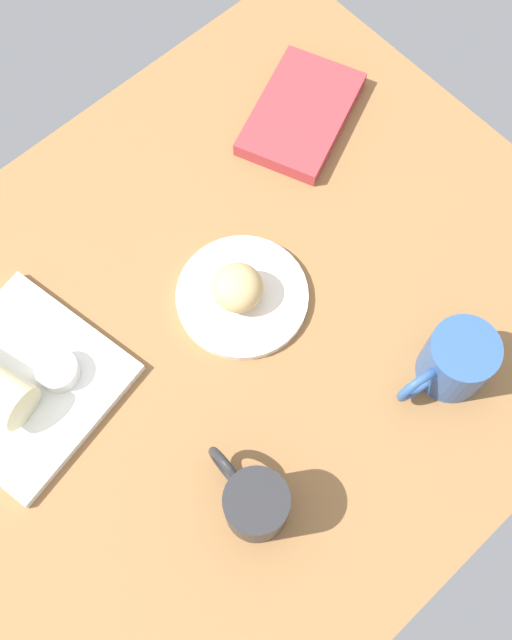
{
  "coord_description": "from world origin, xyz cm",
  "views": [
    {
      "loc": [
        23.27,
        31.22,
        106.66
      ],
      "look_at": [
        -3.0,
        2.38,
        7.0
      ],
      "focal_mm": 42.22,
      "sensor_mm": 36.0,
      "label": 1
    }
  ],
  "objects_px": {
    "round_plate": "(242,296)",
    "sauce_cup": "(58,370)",
    "square_plate": "(23,384)",
    "book_stack": "(301,114)",
    "coffee_mug": "(455,361)",
    "second_mug": "(254,503)",
    "scone_pastry": "(238,288)"
  },
  "relations": [
    {
      "from": "round_plate",
      "to": "sauce_cup",
      "type": "bearing_deg",
      "value": -16.92
    },
    {
      "from": "square_plate",
      "to": "book_stack",
      "type": "distance_m",
      "value": 0.61
    },
    {
      "from": "square_plate",
      "to": "coffee_mug",
      "type": "bearing_deg",
      "value": 139.48
    },
    {
      "from": "book_stack",
      "to": "second_mug",
      "type": "height_order",
      "value": "second_mug"
    },
    {
      "from": "scone_pastry",
      "to": "sauce_cup",
      "type": "relative_size",
      "value": 1.25
    },
    {
      "from": "round_plate",
      "to": "book_stack",
      "type": "relative_size",
      "value": 0.77
    },
    {
      "from": "scone_pastry",
      "to": "square_plate",
      "type": "height_order",
      "value": "scone_pastry"
    },
    {
      "from": "round_plate",
      "to": "square_plate",
      "type": "xyz_separation_m",
      "value": [
        0.32,
        -0.11,
        0.0
      ]
    },
    {
      "from": "coffee_mug",
      "to": "second_mug",
      "type": "xyz_separation_m",
      "value": [
        0.33,
        -0.04,
        0.0
      ]
    },
    {
      "from": "second_mug",
      "to": "sauce_cup",
      "type": "bearing_deg",
      "value": -76.21
    },
    {
      "from": "book_stack",
      "to": "scone_pastry",
      "type": "bearing_deg",
      "value": 30.5
    },
    {
      "from": "book_stack",
      "to": "coffee_mug",
      "type": "distance_m",
      "value": 0.48
    },
    {
      "from": "round_plate",
      "to": "scone_pastry",
      "type": "distance_m",
      "value": 0.04
    },
    {
      "from": "book_stack",
      "to": "second_mug",
      "type": "bearing_deg",
      "value": 40.75
    },
    {
      "from": "scone_pastry",
      "to": "square_plate",
      "type": "relative_size",
      "value": 0.3
    },
    {
      "from": "sauce_cup",
      "to": "second_mug",
      "type": "height_order",
      "value": "second_mug"
    },
    {
      "from": "sauce_cup",
      "to": "coffee_mug",
      "type": "relative_size",
      "value": 0.4
    },
    {
      "from": "round_plate",
      "to": "book_stack",
      "type": "distance_m",
      "value": 0.33
    },
    {
      "from": "book_stack",
      "to": "coffee_mug",
      "type": "bearing_deg",
      "value": 72.22
    },
    {
      "from": "scone_pastry",
      "to": "sauce_cup",
      "type": "distance_m",
      "value": 0.28
    },
    {
      "from": "square_plate",
      "to": "sauce_cup",
      "type": "bearing_deg",
      "value": 151.43
    },
    {
      "from": "round_plate",
      "to": "second_mug",
      "type": "relative_size",
      "value": 1.42
    },
    {
      "from": "square_plate",
      "to": "sauce_cup",
      "type": "relative_size",
      "value": 4.1
    },
    {
      "from": "square_plate",
      "to": "sauce_cup",
      "type": "xyz_separation_m",
      "value": [
        -0.05,
        0.03,
        0.02
      ]
    },
    {
      "from": "sauce_cup",
      "to": "coffee_mug",
      "type": "bearing_deg",
      "value": 138.29
    },
    {
      "from": "scone_pastry",
      "to": "second_mug",
      "type": "height_order",
      "value": "second_mug"
    },
    {
      "from": "second_mug",
      "to": "round_plate",
      "type": "bearing_deg",
      "value": -128.97
    },
    {
      "from": "book_stack",
      "to": "second_mug",
      "type": "relative_size",
      "value": 1.86
    },
    {
      "from": "round_plate",
      "to": "second_mug",
      "type": "xyz_separation_m",
      "value": [
        0.19,
        0.24,
        0.04
      ]
    },
    {
      "from": "square_plate",
      "to": "book_stack",
      "type": "height_order",
      "value": "book_stack"
    },
    {
      "from": "square_plate",
      "to": "book_stack",
      "type": "xyz_separation_m",
      "value": [
        -0.6,
        -0.06,
        0.01
      ]
    },
    {
      "from": "round_plate",
      "to": "sauce_cup",
      "type": "xyz_separation_m",
      "value": [
        0.27,
        -0.08,
        0.02
      ]
    }
  ]
}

